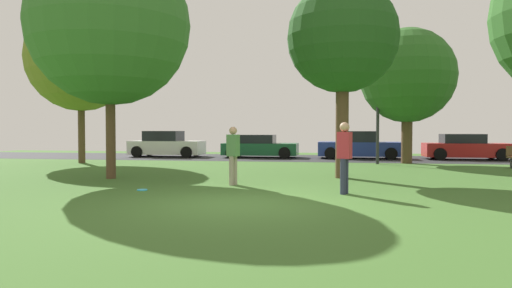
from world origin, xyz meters
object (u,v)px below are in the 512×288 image
object	(u,v)px
frisbee_disc	(142,190)
parked_car_white	(166,145)
maple_tree_far	(81,58)
parked_car_green	(260,147)
oak_tree_left	(343,38)
parked_car_red	(465,148)
person_thrower	(344,154)
street_lamp_post	(378,115)
person_catcher	(233,153)
maple_tree_near	(407,76)
birch_tree_lone	(110,25)
parked_car_blue	(359,146)

from	to	relation	value
frisbee_disc	parked_car_white	size ratio (longest dim) A/B	0.06
maple_tree_far	parked_car_green	bearing A→B (deg)	36.95
oak_tree_left	parked_car_red	world-z (taller)	oak_tree_left
person_thrower	street_lamp_post	bearing A→B (deg)	-75.96
oak_tree_left	person_catcher	size ratio (longest dim) A/B	3.84
oak_tree_left	person_catcher	world-z (taller)	oak_tree_left
oak_tree_left	frisbee_disc	bearing A→B (deg)	-142.09
person_catcher	parked_car_white	xyz separation A→B (m)	(-6.86, 12.73, -0.23)
parked_car_white	street_lamp_post	world-z (taller)	street_lamp_post
person_thrower	person_catcher	size ratio (longest dim) A/B	1.06
oak_tree_left	person_thrower	bearing A→B (deg)	-89.94
oak_tree_left	street_lamp_post	distance (m)	7.09
maple_tree_near	parked_car_green	size ratio (longest dim) A/B	1.50
person_thrower	parked_car_red	size ratio (longest dim) A/B	0.41
maple_tree_near	parked_car_red	distance (m)	5.92
frisbee_disc	parked_car_green	world-z (taller)	parked_car_green
maple_tree_far	oak_tree_left	xyz separation A→B (m)	(12.03, -4.74, -0.40)
parked_car_white	person_catcher	bearing A→B (deg)	-61.69
birch_tree_lone	parked_car_red	distance (m)	18.81
oak_tree_left	person_thrower	size ratio (longest dim) A/B	3.63
oak_tree_left	parked_car_white	xyz separation A→B (m)	(-9.94, 10.27, -3.85)
maple_tree_far	frisbee_disc	xyz separation A→B (m)	(6.88, -8.75, -4.92)
person_thrower	parked_car_red	xyz separation A→B (m)	(6.55, 14.28, -0.35)
frisbee_disc	maple_tree_far	bearing A→B (deg)	128.18
parked_car_red	person_catcher	bearing A→B (deg)	-126.65
maple_tree_near	parked_car_white	bearing A→B (deg)	166.53
person_thrower	parked_car_green	xyz separation A→B (m)	(-4.44, 14.24, -0.38)
maple_tree_near	parked_car_green	xyz separation A→B (m)	(-7.52, 3.30, -3.48)
frisbee_disc	street_lamp_post	size ratio (longest dim) A/B	0.06
person_catcher	birch_tree_lone	bearing A→B (deg)	-170.04
maple_tree_near	parked_car_red	world-z (taller)	maple_tree_near
maple_tree_near	parked_car_white	distance (m)	13.81
oak_tree_left	maple_tree_near	bearing A→B (deg)	66.67
oak_tree_left	parked_car_green	distance (m)	12.02
birch_tree_lone	parked_car_green	distance (m)	12.98
oak_tree_left	maple_tree_near	distance (m)	7.81
oak_tree_left	frisbee_disc	size ratio (longest dim) A/B	23.57
oak_tree_left	parked_car_white	bearing A→B (deg)	134.04
parked_car_white	parked_car_blue	world-z (taller)	parked_car_white
maple_tree_near	parked_car_red	size ratio (longest dim) A/B	1.48
oak_tree_left	person_catcher	xyz separation A→B (m)	(-3.08, -2.46, -3.62)
person_catcher	frisbee_disc	xyz separation A→B (m)	(-2.07, -1.55, -0.90)
birch_tree_lone	parked_car_white	bearing A→B (deg)	102.51
frisbee_disc	parked_car_white	bearing A→B (deg)	108.54
birch_tree_lone	parked_car_green	bearing A→B (deg)	76.30
street_lamp_post	person_catcher	bearing A→B (deg)	-118.08
birch_tree_lone	frisbee_disc	xyz separation A→B (m)	(2.19, -2.56, -4.90)
person_catcher	frisbee_disc	bearing A→B (deg)	-119.81
parked_car_blue	street_lamp_post	xyz separation A→B (m)	(0.65, -4.04, 1.57)
oak_tree_left	parked_car_red	bearing A→B (deg)	57.99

